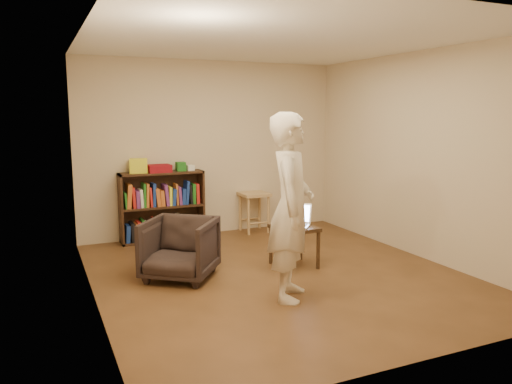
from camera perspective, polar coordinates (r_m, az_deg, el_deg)
name	(u,v)px	position (r m, az deg, el deg)	size (l,w,h in m)	color
floor	(277,274)	(5.80, 2.45, -9.40)	(4.50, 4.50, 0.00)	#4A2F17
ceiling	(279,40)	(5.56, 2.64, 16.95)	(4.50, 4.50, 0.00)	white
wall_back	(212,148)	(7.60, -5.10, 4.98)	(4.00, 4.00, 0.00)	beige
wall_left	(89,170)	(4.97, -18.56, 2.39)	(4.50, 4.50, 0.00)	beige
wall_right	(419,155)	(6.67, 18.14, 4.00)	(4.50, 4.50, 0.00)	beige
bookshelf	(162,210)	(7.34, -10.67, -2.07)	(1.20, 0.30, 1.00)	black
box_yellow	(138,166)	(7.18, -13.28, 2.93)	(0.24, 0.18, 0.20)	yellow
red_cloth	(159,168)	(7.20, -11.03, 2.66)	(0.32, 0.24, 0.11)	maroon
box_green	(181,166)	(7.32, -8.61, 2.90)	(0.13, 0.13, 0.13)	#206C1C
box_white	(190,168)	(7.35, -7.53, 2.77)	(0.10, 0.10, 0.08)	white
stool	(254,200)	(7.72, -0.21, -0.96)	(0.42, 0.42, 0.61)	tan
armchair	(180,249)	(5.64, -8.71, -6.41)	(0.73, 0.75, 0.68)	black
side_table	(294,233)	(6.00, 4.40, -4.69)	(0.48, 0.48, 0.49)	black
laptop	(295,221)	(6.02, 4.53, -3.27)	(0.47, 0.47, 0.25)	silver
person	(291,207)	(4.89, 4.04, -1.74)	(0.67, 0.44, 1.85)	beige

